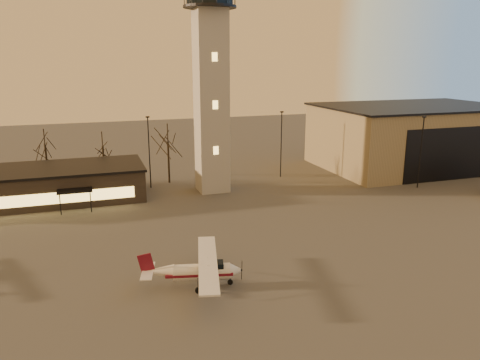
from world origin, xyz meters
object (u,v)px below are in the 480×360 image
object	(u,v)px
terminal	(43,185)
cessna_front	(203,274)
hangar	(412,136)
control_tower	(211,70)

from	to	relation	value
terminal	cessna_front	xyz separation A→B (m)	(13.85, -29.24, -1.12)
hangar	cessna_front	xyz separation A→B (m)	(-44.14, -31.24, -4.12)
cessna_front	control_tower	bearing A→B (deg)	86.64
control_tower	cessna_front	size ratio (longest dim) A/B	2.97
terminal	cessna_front	world-z (taller)	terminal
control_tower	cessna_front	xyz separation A→B (m)	(-8.14, -27.26, -15.29)
hangar	cessna_front	world-z (taller)	hangar
hangar	cessna_front	bearing A→B (deg)	-144.72
control_tower	cessna_front	bearing A→B (deg)	-106.63
terminal	control_tower	bearing A→B (deg)	-5.15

